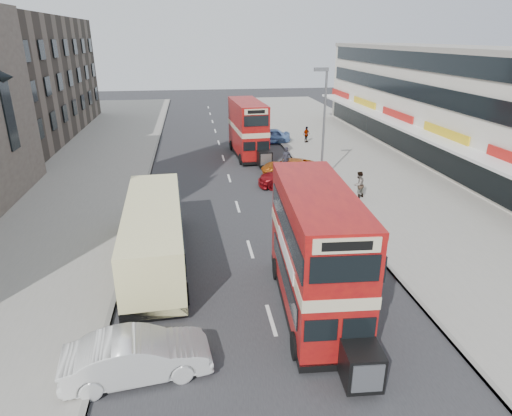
{
  "coord_description": "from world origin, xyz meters",
  "views": [
    {
      "loc": [
        -2.59,
        -11.66,
        10.07
      ],
      "look_at": [
        0.08,
        6.54,
        2.82
      ],
      "focal_mm": 30.63,
      "sensor_mm": 36.0,
      "label": 1
    }
  ],
  "objects_px": {
    "car_right_a": "(294,176)",
    "car_right_c": "(268,136)",
    "cyclist": "(286,166)",
    "bus_second": "(248,129)",
    "bus_main": "(316,252)",
    "car_left_front": "(137,356)",
    "car_right_b": "(289,167)",
    "coach": "(154,232)",
    "pedestrian_far": "(306,134)",
    "street_lamp": "(323,117)",
    "pedestrian_near": "(359,185)"
  },
  "relations": [
    {
      "from": "bus_second",
      "to": "cyclist",
      "type": "height_order",
      "value": "bus_second"
    },
    {
      "from": "bus_second",
      "to": "pedestrian_far",
      "type": "distance_m",
      "value": 7.63
    },
    {
      "from": "street_lamp",
      "to": "car_right_b",
      "type": "relative_size",
      "value": 1.86
    },
    {
      "from": "car_right_b",
      "to": "pedestrian_far",
      "type": "height_order",
      "value": "pedestrian_far"
    },
    {
      "from": "bus_second",
      "to": "pedestrian_far",
      "type": "xyz_separation_m",
      "value": [
        6.39,
        3.9,
        -1.52
      ]
    },
    {
      "from": "car_left_front",
      "to": "bus_second",
      "type": "bearing_deg",
      "value": -21.58
    },
    {
      "from": "pedestrian_near",
      "to": "cyclist",
      "type": "distance_m",
      "value": 7.01
    },
    {
      "from": "street_lamp",
      "to": "coach",
      "type": "distance_m",
      "value": 15.74
    },
    {
      "from": "bus_second",
      "to": "pedestrian_far",
      "type": "height_order",
      "value": "bus_second"
    },
    {
      "from": "bus_second",
      "to": "cyclist",
      "type": "bearing_deg",
      "value": 105.4
    },
    {
      "from": "car_right_b",
      "to": "pedestrian_near",
      "type": "height_order",
      "value": "pedestrian_near"
    },
    {
      "from": "bus_second",
      "to": "car_right_a",
      "type": "xyz_separation_m",
      "value": [
        2.13,
        -8.98,
        -1.72
      ]
    },
    {
      "from": "pedestrian_near",
      "to": "cyclist",
      "type": "relative_size",
      "value": 0.81
    },
    {
      "from": "bus_main",
      "to": "cyclist",
      "type": "xyz_separation_m",
      "value": [
        2.68,
        17.66,
        -1.77
      ]
    },
    {
      "from": "bus_second",
      "to": "car_left_front",
      "type": "distance_m",
      "value": 27.65
    },
    {
      "from": "coach",
      "to": "pedestrian_near",
      "type": "xyz_separation_m",
      "value": [
        12.57,
        6.79,
        -0.51
      ]
    },
    {
      "from": "bus_main",
      "to": "cyclist",
      "type": "height_order",
      "value": "bus_main"
    },
    {
      "from": "bus_second",
      "to": "pedestrian_far",
      "type": "relative_size",
      "value": 5.39
    },
    {
      "from": "coach",
      "to": "street_lamp",
      "type": "bearing_deg",
      "value": 41.09
    },
    {
      "from": "car_right_c",
      "to": "car_right_b",
      "type": "bearing_deg",
      "value": -2.18
    },
    {
      "from": "bus_second",
      "to": "car_right_c",
      "type": "relative_size",
      "value": 1.95
    },
    {
      "from": "pedestrian_near",
      "to": "pedestrian_far",
      "type": "height_order",
      "value": "pedestrian_near"
    },
    {
      "from": "car_left_front",
      "to": "pedestrian_far",
      "type": "relative_size",
      "value": 2.88
    },
    {
      "from": "bus_main",
      "to": "bus_second",
      "type": "height_order",
      "value": "bus_main"
    },
    {
      "from": "car_left_front",
      "to": "pedestrian_near",
      "type": "bearing_deg",
      "value": -48.34
    },
    {
      "from": "bus_second",
      "to": "coach",
      "type": "relative_size",
      "value": 0.84
    },
    {
      "from": "street_lamp",
      "to": "coach",
      "type": "relative_size",
      "value": 0.8
    },
    {
      "from": "street_lamp",
      "to": "car_right_c",
      "type": "xyz_separation_m",
      "value": [
        -1.64,
        13.03,
        -4.04
      ]
    },
    {
      "from": "street_lamp",
      "to": "car_left_front",
      "type": "bearing_deg",
      "value": -121.52
    },
    {
      "from": "car_right_c",
      "to": "bus_main",
      "type": "bearing_deg",
      "value": -7.59
    },
    {
      "from": "car_right_a",
      "to": "car_right_c",
      "type": "xyz_separation_m",
      "value": [
        0.47,
        13.54,
        0.01
      ]
    },
    {
      "from": "bus_main",
      "to": "car_left_front",
      "type": "distance_m",
      "value": 7.22
    },
    {
      "from": "car_right_b",
      "to": "pedestrian_far",
      "type": "distance_m",
      "value": 10.78
    },
    {
      "from": "car_right_b",
      "to": "coach",
      "type": "bearing_deg",
      "value": -31.74
    },
    {
      "from": "car_left_front",
      "to": "car_right_a",
      "type": "bearing_deg",
      "value": -34.11
    },
    {
      "from": "bus_main",
      "to": "cyclist",
      "type": "relative_size",
      "value": 3.96
    },
    {
      "from": "coach",
      "to": "bus_second",
      "type": "bearing_deg",
      "value": 67.5
    },
    {
      "from": "bus_main",
      "to": "car_left_front",
      "type": "xyz_separation_m",
      "value": [
        -6.43,
        -2.75,
        -1.77
      ]
    },
    {
      "from": "cyclist",
      "to": "bus_second",
      "type": "bearing_deg",
      "value": 115.49
    },
    {
      "from": "bus_main",
      "to": "pedestrian_far",
      "type": "xyz_separation_m",
      "value": [
        6.9,
        27.86,
        -1.58
      ]
    },
    {
      "from": "coach",
      "to": "pedestrian_near",
      "type": "distance_m",
      "value": 14.3
    },
    {
      "from": "car_right_a",
      "to": "bus_second",
      "type": "bearing_deg",
      "value": -162.88
    },
    {
      "from": "bus_main",
      "to": "car_left_front",
      "type": "relative_size",
      "value": 1.94
    },
    {
      "from": "cyclist",
      "to": "car_left_front",
      "type": "bearing_deg",
      "value": -107.57
    },
    {
      "from": "bus_main",
      "to": "bus_second",
      "type": "relative_size",
      "value": 1.04
    },
    {
      "from": "car_left_front",
      "to": "car_right_c",
      "type": "relative_size",
      "value": 1.04
    },
    {
      "from": "street_lamp",
      "to": "coach",
      "type": "bearing_deg",
      "value": -136.2
    },
    {
      "from": "coach",
      "to": "car_left_front",
      "type": "distance_m",
      "value": 7.62
    },
    {
      "from": "car_right_c",
      "to": "cyclist",
      "type": "xyz_separation_m",
      "value": [
        -0.44,
        -10.85,
        0.01
      ]
    },
    {
      "from": "street_lamp",
      "to": "bus_second",
      "type": "distance_m",
      "value": 9.75
    }
  ]
}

